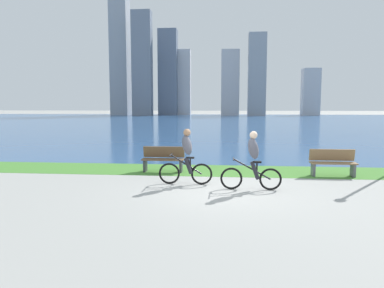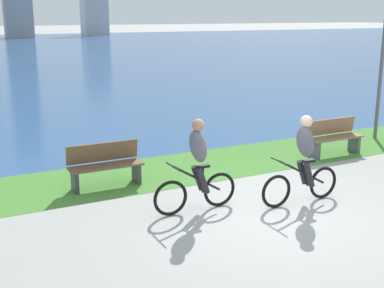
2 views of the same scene
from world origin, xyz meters
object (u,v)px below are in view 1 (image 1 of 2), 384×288
at_px(cyclist_lead, 187,157).
at_px(bench_near_path, 163,159).
at_px(cyclist_trailing, 253,161).
at_px(bench_far_along_path, 333,163).

distance_m(cyclist_lead, bench_near_path, 2.31).
bearing_deg(cyclist_trailing, bench_far_along_path, 39.00).
height_order(cyclist_lead, bench_near_path, cyclist_lead).
xyz_separation_m(bench_near_path, bench_far_along_path, (5.84, -0.25, 0.00)).
xyz_separation_m(cyclist_trailing, bench_near_path, (-2.99, 2.55, -0.38)).
xyz_separation_m(cyclist_lead, bench_near_path, (-1.07, 2.02, -0.39)).
distance_m(cyclist_trailing, bench_near_path, 3.95).
relative_size(bench_near_path, bench_far_along_path, 1.00).
bearing_deg(bench_far_along_path, bench_near_path, 177.56).
bearing_deg(bench_far_along_path, cyclist_lead, -159.68).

